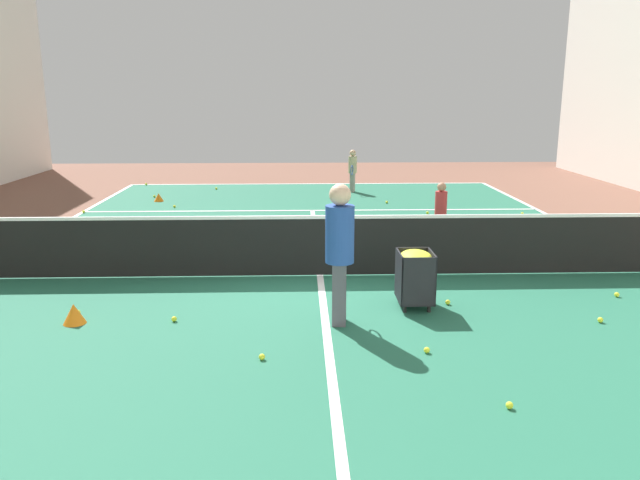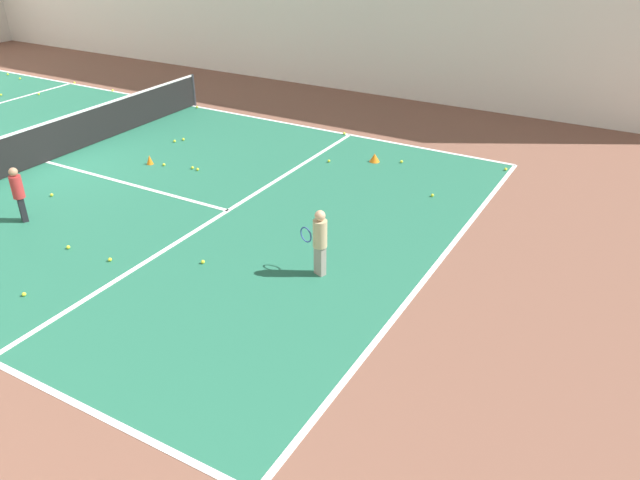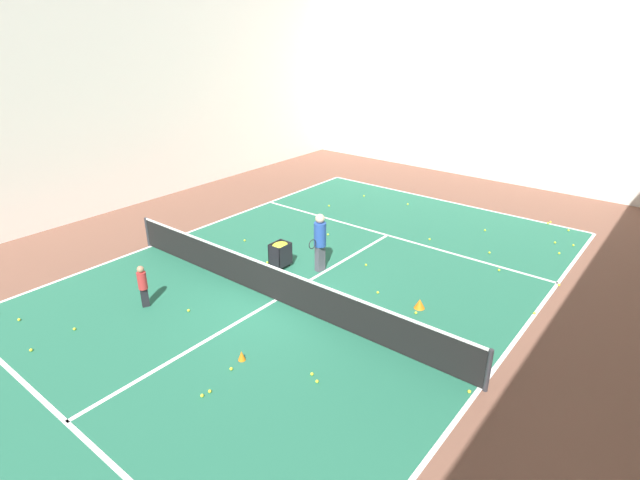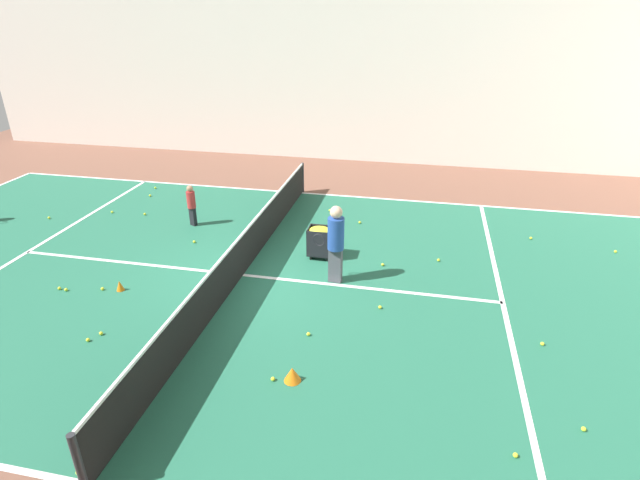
{
  "view_description": "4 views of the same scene",
  "coord_description": "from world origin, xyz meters",
  "px_view_note": "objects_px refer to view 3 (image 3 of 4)",
  "views": [
    {
      "loc": [
        0.31,
        9.37,
        2.8
      ],
      "look_at": [
        0.0,
        0.0,
        0.58
      ],
      "focal_mm": 35.0,
      "sensor_mm": 36.0,
      "label": 1
    },
    {
      "loc": [
        -9.16,
        -12.98,
        5.65
      ],
      "look_at": [
        -1.22,
        -8.44,
        0.67
      ],
      "focal_mm": 35.0,
      "sensor_mm": 36.0,
      "label": 2
    },
    {
      "loc": [
        7.92,
        -8.13,
        6.62
      ],
      "look_at": [
        -0.17,
        2.06,
        0.96
      ],
      "focal_mm": 28.0,
      "sensor_mm": 36.0,
      "label": 3
    },
    {
      "loc": [
        9.16,
        3.7,
        5.45
      ],
      "look_at": [
        -1.21,
        1.5,
        0.46
      ],
      "focal_mm": 28.0,
      "sensor_mm": 36.0,
      "label": 4
    }
  ],
  "objects_px": {
    "child_midcourt": "(143,284)",
    "ball_cart": "(280,250)",
    "training_cone_0": "(242,356)",
    "coach_at_net": "(320,239)",
    "tennis_net": "(275,283)"
  },
  "relations": [
    {
      "from": "tennis_net",
      "to": "training_cone_0",
      "type": "relative_size",
      "value": 50.31
    },
    {
      "from": "ball_cart",
      "to": "training_cone_0",
      "type": "relative_size",
      "value": 3.47
    },
    {
      "from": "tennis_net",
      "to": "child_midcourt",
      "type": "bearing_deg",
      "value": -136.32
    },
    {
      "from": "coach_at_net",
      "to": "training_cone_0",
      "type": "relative_size",
      "value": 7.78
    },
    {
      "from": "tennis_net",
      "to": "child_midcourt",
      "type": "xyz_separation_m",
      "value": [
        -2.39,
        -2.28,
        0.15
      ]
    },
    {
      "from": "child_midcourt",
      "to": "ball_cart",
      "type": "xyz_separation_m",
      "value": [
        1.18,
        3.79,
        -0.11
      ]
    },
    {
      "from": "coach_at_net",
      "to": "ball_cart",
      "type": "distance_m",
      "value": 1.27
    },
    {
      "from": "child_midcourt",
      "to": "training_cone_0",
      "type": "bearing_deg",
      "value": -64.58
    },
    {
      "from": "ball_cart",
      "to": "training_cone_0",
      "type": "distance_m",
      "value": 4.5
    },
    {
      "from": "training_cone_0",
      "to": "coach_at_net",
      "type": "bearing_deg",
      "value": 106.94
    },
    {
      "from": "child_midcourt",
      "to": "training_cone_0",
      "type": "height_order",
      "value": "child_midcourt"
    },
    {
      "from": "ball_cart",
      "to": "coach_at_net",
      "type": "bearing_deg",
      "value": 28.02
    },
    {
      "from": "child_midcourt",
      "to": "training_cone_0",
      "type": "xyz_separation_m",
      "value": [
        3.55,
        -0.02,
        -0.54
      ]
    },
    {
      "from": "child_midcourt",
      "to": "training_cone_0",
      "type": "relative_size",
      "value": 5.07
    },
    {
      "from": "tennis_net",
      "to": "training_cone_0",
      "type": "bearing_deg",
      "value": -63.3
    }
  ]
}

